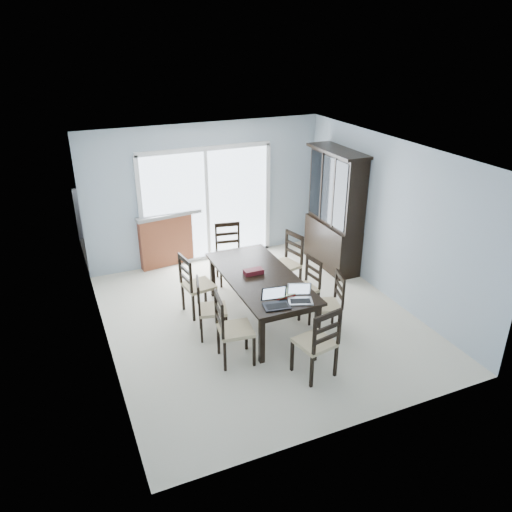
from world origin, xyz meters
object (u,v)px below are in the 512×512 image
object	(u,v)px
chair_left_mid	(206,302)
game_box	(253,272)
cell_phone	(295,298)
hot_tub	(173,223)
laptop_dark	(277,303)
chair_end_far	(229,246)
china_hutch	(335,211)
chair_right_mid	(308,280)
laptop_silver	(300,298)
chair_left_near	(228,322)
chair_end_near	(320,337)
dining_table	(260,280)
chair_right_near	(332,297)
chair_right_far	(289,256)
chair_left_far	(192,279)

from	to	relation	value
chair_left_mid	game_box	xyz separation A→B (m)	(0.82, 0.20, 0.23)
chair_left_mid	cell_phone	size ratio (longest dim) A/B	10.32
game_box	hot_tub	bearing A→B (deg)	97.23
chair_left_mid	laptop_dark	world-z (taller)	chair_left_mid
chair_end_far	hot_tub	size ratio (longest dim) A/B	0.55
china_hutch	game_box	distance (m)	2.40
chair_right_mid	laptop_silver	bearing A→B (deg)	138.16
chair_left_mid	game_box	bearing A→B (deg)	117.82
hot_tub	cell_phone	bearing A→B (deg)	-81.22
china_hutch	laptop_dark	xyz separation A→B (m)	(-2.19, -2.16, -0.26)
chair_left_near	chair_end_near	xyz separation A→B (m)	(0.93, -0.78, 0.00)
dining_table	chair_right_near	xyz separation A→B (m)	(0.83, -0.69, -0.11)
chair_left_mid	chair_right_far	xyz separation A→B (m)	(1.73, 0.82, 0.06)
chair_left_far	chair_right_near	size ratio (longest dim) A/B	1.08
laptop_dark	game_box	world-z (taller)	laptop_dark
chair_end_far	chair_end_near	bearing A→B (deg)	101.07
chair_left_mid	hot_tub	distance (m)	3.42
chair_left_near	chair_left_mid	distance (m)	0.71
cell_phone	game_box	bearing A→B (deg)	131.17
chair_right_near	chair_left_far	bearing A→B (deg)	68.66
chair_left_mid	chair_right_far	bearing A→B (deg)	129.54
chair_end_far	hot_tub	xyz separation A→B (m)	(-0.52, 1.82, -0.12)
chair_left_near	hot_tub	size ratio (longest dim) A/B	0.53
chair_right_mid	cell_phone	bearing A→B (deg)	133.04
chair_right_mid	cell_phone	size ratio (longest dim) A/B	10.23
china_hutch	hot_tub	world-z (taller)	china_hutch
chair_left_near	game_box	distance (m)	1.18
chair_right_far	chair_end_near	size ratio (longest dim) A/B	1.00
chair_left_far	game_box	xyz separation A→B (m)	(0.82, -0.47, 0.18)
chair_end_near	china_hutch	bearing A→B (deg)	45.60
chair_left_mid	chair_left_far	distance (m)	0.67
chair_left_far	chair_right_near	world-z (taller)	chair_left_far
cell_phone	game_box	distance (m)	0.93
laptop_dark	chair_right_mid	bearing A→B (deg)	51.11
chair_right_near	cell_phone	xyz separation A→B (m)	(-0.67, -0.11, 0.19)
chair_right_far	game_box	bearing A→B (deg)	110.19
hot_tub	chair_right_near	bearing A→B (deg)	-71.95
chair_left_near	chair_left_mid	world-z (taller)	chair_left_near
chair_left_far	chair_end_near	size ratio (longest dim) A/B	0.98
chair_left_mid	laptop_dark	xyz separation A→B (m)	(0.72, -0.81, 0.25)
chair_left_mid	game_box	distance (m)	0.87
laptop_dark	hot_tub	bearing A→B (deg)	103.38
chair_left_mid	laptop_dark	bearing A→B (deg)	55.90
china_hutch	laptop_dark	distance (m)	3.09
china_hutch	chair_right_mid	world-z (taller)	china_hutch
chair_right_near	chair_left_mid	bearing A→B (deg)	85.86
dining_table	cell_phone	distance (m)	0.82
china_hutch	chair_right_far	size ratio (longest dim) A/B	1.89
chair_right_near	cell_phone	world-z (taller)	chair_right_near
laptop_dark	laptop_silver	xyz separation A→B (m)	(0.35, -0.01, -0.00)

